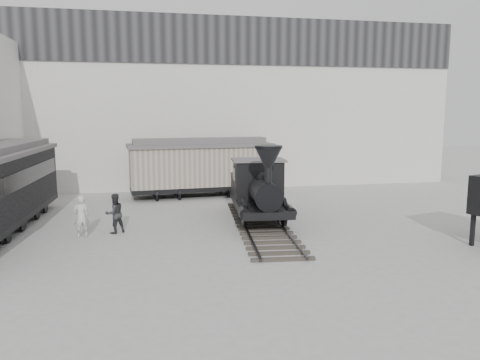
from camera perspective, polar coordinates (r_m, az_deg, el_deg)
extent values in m
plane|color=#9E9E9B|center=(17.40, 1.90, -8.51)|extent=(90.00, 90.00, 0.00)
cube|color=silver|center=(31.45, -4.35, 9.17)|extent=(34.00, 2.40, 11.00)
cube|color=#232326|center=(30.53, -4.15, 16.73)|extent=(34.00, 0.12, 3.00)
cube|color=#36312B|center=(20.79, 2.66, -5.45)|extent=(3.13, 10.37, 0.18)
cube|color=#2D2D30|center=(20.67, 0.47, -5.36)|extent=(1.01, 10.18, 0.07)
cube|color=#2D2D30|center=(20.91, 4.84, -5.23)|extent=(1.01, 10.18, 0.07)
cylinder|color=black|center=(19.98, 0.46, -3.95)|extent=(0.24, 1.23, 1.22)
cylinder|color=black|center=(20.25, 5.34, -3.82)|extent=(0.24, 1.23, 1.22)
cylinder|color=black|center=(21.39, 0.02, -3.13)|extent=(0.24, 1.23, 1.22)
cylinder|color=black|center=(21.63, 4.59, -3.02)|extent=(0.24, 1.23, 1.22)
cube|color=black|center=(20.77, 2.61, -3.11)|extent=(2.57, 4.18, 0.31)
cylinder|color=black|center=(19.88, 2.96, -1.55)|extent=(1.34, 2.64, 1.11)
cylinder|color=black|center=(18.77, 3.46, 0.53)|extent=(0.31, 0.31, 0.67)
cone|color=black|center=(18.69, 3.48, 2.73)|extent=(1.16, 1.16, 0.78)
sphere|color=black|center=(20.23, 2.78, 0.16)|extent=(0.58, 0.58, 0.58)
cube|color=black|center=(21.57, 2.23, 0.06)|extent=(2.29, 1.69, 1.72)
cube|color=#625D5E|center=(21.45, 2.24, 2.45)|extent=(2.53, 1.93, 0.09)
cube|color=black|center=(23.61, 1.52, -0.72)|extent=(2.19, 2.39, 1.00)
cylinder|color=black|center=(27.87, -9.04, -1.41)|extent=(1.89, 0.88, 0.73)
cylinder|color=black|center=(28.66, -0.65, -1.03)|extent=(1.89, 0.88, 0.73)
cube|color=black|center=(28.16, -4.79, -0.85)|extent=(8.40, 2.96, 0.27)
cube|color=gray|center=(27.98, -4.82, 1.74)|extent=(8.41, 3.05, 2.29)
cube|color=#625D5E|center=(27.87, -4.85, 4.26)|extent=(8.71, 3.34, 0.18)
cube|color=#625D5E|center=(27.85, -4.86, 4.79)|extent=(7.94, 1.74, 0.33)
cylinder|color=black|center=(25.04, -25.32, -3.18)|extent=(2.06, 0.87, 0.77)
cube|color=black|center=(21.23, -24.83, 0.23)|extent=(0.54, 10.27, 0.69)
imported|color=silver|center=(19.95, -18.80, -4.23)|extent=(0.73, 0.60, 1.71)
imported|color=#2C2D2F|center=(20.21, -15.04, -3.96)|extent=(1.02, 0.95, 1.68)
cube|color=black|center=(19.83, 26.49, -5.45)|extent=(0.17, 0.17, 1.23)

